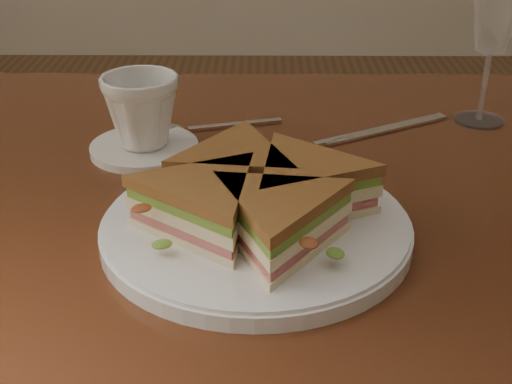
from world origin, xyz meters
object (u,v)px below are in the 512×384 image
(sandwich_wedges, at_px, (256,197))
(spoon, at_px, (183,129))
(plate, at_px, (256,229))
(wine_glass, at_px, (495,15))
(saucer, at_px, (144,148))
(knife, at_px, (378,132))
(table, at_px, (281,256))
(coffee_cup, at_px, (141,111))

(sandwich_wedges, bearing_deg, spoon, 110.37)
(plate, height_order, wine_glass, wine_glass)
(sandwich_wedges, relative_size, saucer, 2.22)
(sandwich_wedges, height_order, spoon, sandwich_wedges)
(spoon, relative_size, wine_glass, 0.87)
(plate, distance_m, spoon, 0.29)
(knife, bearing_deg, table, -160.28)
(knife, height_order, coffee_cup, coffee_cup)
(saucer, height_order, coffee_cup, coffee_cup)
(knife, distance_m, saucer, 0.31)
(saucer, distance_m, coffee_cup, 0.05)
(knife, height_order, wine_glass, wine_glass)
(table, height_order, coffee_cup, coffee_cup)
(table, bearing_deg, spoon, 130.29)
(plate, bearing_deg, saucer, 124.83)
(coffee_cup, bearing_deg, table, -16.03)
(table, xyz_separation_m, knife, (0.13, 0.15, 0.10))
(plate, xyz_separation_m, sandwich_wedges, (-0.00, 0.00, 0.04))
(table, bearing_deg, saucer, 152.93)
(sandwich_wedges, bearing_deg, coffee_cup, 124.83)
(plate, bearing_deg, coffee_cup, 124.83)
(spoon, height_order, saucer, same)
(knife, xyz_separation_m, saucer, (-0.30, -0.06, 0.00))
(plate, bearing_deg, sandwich_wedges, 180.00)
(table, xyz_separation_m, coffee_cup, (-0.17, 0.09, 0.15))
(sandwich_wedges, xyz_separation_m, saucer, (-0.14, 0.20, -0.04))
(spoon, bearing_deg, sandwich_wedges, -84.80)
(plate, relative_size, sandwich_wedges, 1.03)
(spoon, distance_m, coffee_cup, 0.09)
(plate, xyz_separation_m, coffee_cup, (-0.14, 0.20, 0.05))
(knife, distance_m, wine_glass, 0.21)
(spoon, bearing_deg, table, -64.88)
(sandwich_wedges, relative_size, knife, 1.55)
(table, relative_size, sandwich_wedges, 3.99)
(saucer, bearing_deg, coffee_cup, 0.00)
(wine_glass, bearing_deg, plate, -134.60)
(coffee_cup, bearing_deg, saucer, 0.00)
(saucer, bearing_deg, spoon, 56.79)
(plate, relative_size, spoon, 1.72)
(plate, distance_m, knife, 0.31)
(knife, bearing_deg, coffee_cup, 162.44)
(plate, height_order, spoon, plate)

